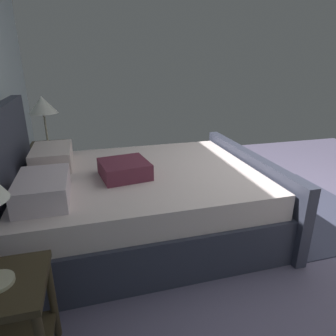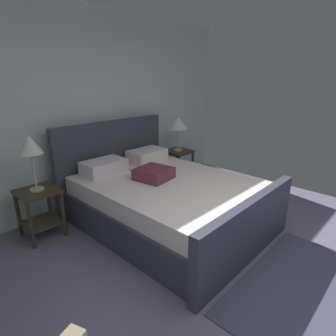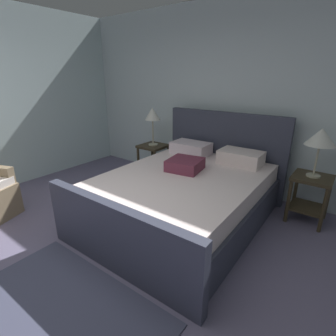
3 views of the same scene
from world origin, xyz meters
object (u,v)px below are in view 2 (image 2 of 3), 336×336
object	(u,v)px
table_lamp_right	(178,124)
nightstand_left	(40,205)
nightstand_right	(178,161)
table_lamp_left	(30,147)
bed	(164,199)

from	to	relation	value
table_lamp_right	nightstand_left	bearing A→B (deg)	-179.23
nightstand_right	nightstand_left	distance (m)	2.49
table_lamp_right	nightstand_left	xyz separation A→B (m)	(-2.49, -0.03, -0.67)
table_lamp_left	table_lamp_right	bearing A→B (deg)	0.77
bed	nightstand_left	distance (m)	1.51
table_lamp_left	nightstand_left	bearing A→B (deg)	-63.43
nightstand_right	table_lamp_left	xyz separation A→B (m)	(-2.49, -0.03, 0.72)
nightstand_right	table_lamp_left	bearing A→B (deg)	-179.23
nightstand_right	table_lamp_left	world-z (taller)	table_lamp_left
table_lamp_right	table_lamp_left	distance (m)	2.50
nightstand_right	table_lamp_right	size ratio (longest dim) A/B	1.02
nightstand_right	nightstand_left	size ratio (longest dim) A/B	1.00
bed	table_lamp_left	distance (m)	1.69
table_lamp_right	nightstand_left	world-z (taller)	table_lamp_right
nightstand_right	table_lamp_right	xyz separation A→B (m)	(0.00, 0.00, 0.67)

